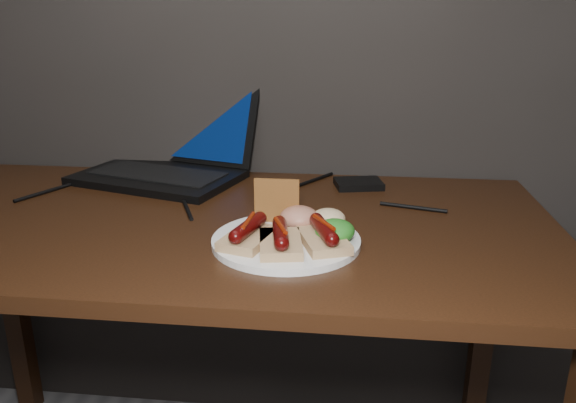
# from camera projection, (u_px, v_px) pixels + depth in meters

# --- Properties ---
(desk) EXTENTS (1.40, 0.70, 0.75)m
(desk) POSITION_uv_depth(u_px,v_px,m) (205.00, 259.00, 1.15)
(desk) COLOR #33190C
(desk) RESTS_ON ground
(laptop) EXTENTS (0.46, 0.42, 0.25)m
(laptop) POSITION_uv_depth(u_px,v_px,m) (171.00, 153.00, 1.41)
(laptop) COLOR black
(laptop) RESTS_ON desk
(hard_drive) EXTENTS (0.12, 0.10, 0.02)m
(hard_drive) POSITION_uv_depth(u_px,v_px,m) (358.00, 184.00, 1.32)
(hard_drive) COLOR black
(hard_drive) RESTS_ON desk
(desk_cables) EXTENTS (0.93, 0.37, 0.01)m
(desk_cables) POSITION_uv_depth(u_px,v_px,m) (227.00, 194.00, 1.26)
(desk_cables) COLOR black
(desk_cables) RESTS_ON desk
(plate) EXTENTS (0.33, 0.33, 0.01)m
(plate) POSITION_uv_depth(u_px,v_px,m) (286.00, 241.00, 1.00)
(plate) COLOR white
(plate) RESTS_ON desk
(bread_sausage_left) EXTENTS (0.10, 0.13, 0.04)m
(bread_sausage_left) POSITION_uv_depth(u_px,v_px,m) (248.00, 233.00, 0.97)
(bread_sausage_left) COLOR tan
(bread_sausage_left) RESTS_ON plate
(bread_sausage_center) EXTENTS (0.09, 0.13, 0.04)m
(bread_sausage_center) POSITION_uv_depth(u_px,v_px,m) (280.00, 239.00, 0.95)
(bread_sausage_center) COLOR tan
(bread_sausage_center) RESTS_ON plate
(bread_sausage_right) EXTENTS (0.10, 0.13, 0.04)m
(bread_sausage_right) POSITION_uv_depth(u_px,v_px,m) (324.00, 235.00, 0.96)
(bread_sausage_right) COLOR tan
(bread_sausage_right) RESTS_ON plate
(crispbread) EXTENTS (0.09, 0.01, 0.08)m
(crispbread) POSITION_uv_depth(u_px,v_px,m) (277.00, 201.00, 1.06)
(crispbread) COLOR #A4622D
(crispbread) RESTS_ON plate
(salad_greens) EXTENTS (0.07, 0.07, 0.04)m
(salad_greens) POSITION_uv_depth(u_px,v_px,m) (335.00, 231.00, 0.98)
(salad_greens) COLOR #105214
(salad_greens) RESTS_ON plate
(salsa_mound) EXTENTS (0.07, 0.07, 0.04)m
(salsa_mound) POSITION_uv_depth(u_px,v_px,m) (299.00, 217.00, 1.04)
(salsa_mound) COLOR maroon
(salsa_mound) RESTS_ON plate
(coleslaw_mound) EXTENTS (0.06, 0.06, 0.04)m
(coleslaw_mound) POSITION_uv_depth(u_px,v_px,m) (328.00, 218.00, 1.04)
(coleslaw_mound) COLOR beige
(coleslaw_mound) RESTS_ON plate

